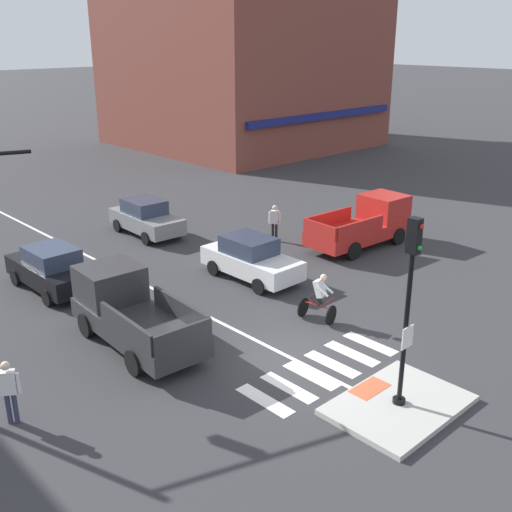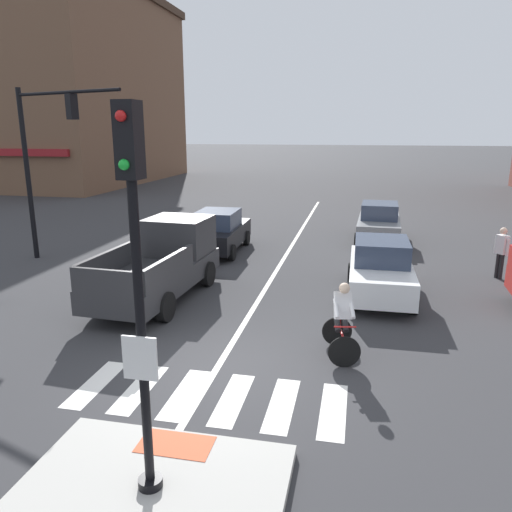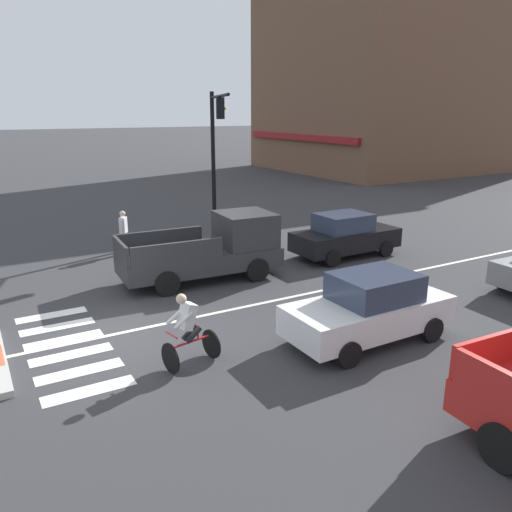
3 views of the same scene
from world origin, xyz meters
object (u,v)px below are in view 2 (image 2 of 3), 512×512
traffic_light_mast (43,149)px  car_black_westbound_far (219,231)px  cyclist (342,318)px  signal_pole (137,273)px  car_white_eastbound_mid (381,269)px  pickup_truck_charcoal_westbound_near (164,262)px  pedestrian_waiting_far_side (502,249)px  car_grey_eastbound_far (379,223)px

traffic_light_mast → car_black_westbound_far: traffic_light_mast is taller
cyclist → traffic_light_mast: bearing=151.3°
signal_pole → car_white_eastbound_mid: signal_pole is taller
pickup_truck_charcoal_westbound_near → car_white_eastbound_mid: bearing=10.8°
cyclist → pedestrian_waiting_far_side: cyclist is taller
car_white_eastbound_mid → car_grey_eastbound_far: bearing=88.6°
signal_pole → car_white_eastbound_mid: size_ratio=1.17×
signal_pole → car_black_westbound_far: signal_pole is taller
traffic_light_mast → car_black_westbound_far: bearing=25.5°
car_black_westbound_far → pickup_truck_charcoal_westbound_near: (-0.09, -5.35, 0.17)m
car_white_eastbound_mid → cyclist: size_ratio=2.44×
car_black_westbound_far → pedestrian_waiting_far_side: pedestrian_waiting_far_side is taller
car_grey_eastbound_far → traffic_light_mast: bearing=-153.6°
traffic_light_mast → cyclist: 12.47m
car_black_westbound_far → cyclist: size_ratio=2.45×
pickup_truck_charcoal_westbound_near → pedestrian_waiting_far_side: pickup_truck_charcoal_westbound_near is taller
pickup_truck_charcoal_westbound_near → cyclist: pickup_truck_charcoal_westbound_near is taller
car_white_eastbound_mid → cyclist: bearing=-102.3°
signal_pole → pedestrian_waiting_far_side: 13.58m
car_black_westbound_far → cyclist: (5.08, -8.42, 0.06)m
signal_pole → traffic_light_mast: bearing=128.6°
car_white_eastbound_mid → traffic_light_mast: bearing=172.3°
traffic_light_mast → car_black_westbound_far: 6.89m
signal_pole → pedestrian_waiting_far_side: size_ratio=2.89×
traffic_light_mast → pickup_truck_charcoal_westbound_near: 6.78m
car_white_eastbound_mid → pedestrian_waiting_far_side: (3.82, 2.57, 0.17)m
pedestrian_waiting_far_side → cyclist: bearing=-124.9°
pedestrian_waiting_far_side → signal_pole: bearing=-121.4°
pickup_truck_charcoal_westbound_near → pedestrian_waiting_far_side: 10.60m
traffic_light_mast → pickup_truck_charcoal_westbound_near: bearing=-26.7°
car_grey_eastbound_far → pickup_truck_charcoal_westbound_near: bearing=-126.4°
car_black_westbound_far → pedestrian_waiting_far_side: (9.82, -1.62, 0.17)m
traffic_light_mast → cyclist: size_ratio=3.62×
cyclist → pedestrian_waiting_far_side: size_ratio=1.01×
traffic_light_mast → car_white_eastbound_mid: (11.51, -1.56, -3.21)m
signal_pole → traffic_light_mast: 13.40m
traffic_light_mast → car_white_eastbound_mid: 12.05m
signal_pole → car_grey_eastbound_far: bearing=78.3°
car_grey_eastbound_far → pickup_truck_charcoal_westbound_near: 10.58m
car_white_eastbound_mid → pedestrian_waiting_far_side: pedestrian_waiting_far_side is taller
signal_pole → car_white_eastbound_mid: (3.18, 8.89, -2.24)m
car_grey_eastbound_far → signal_pole: bearing=-101.7°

